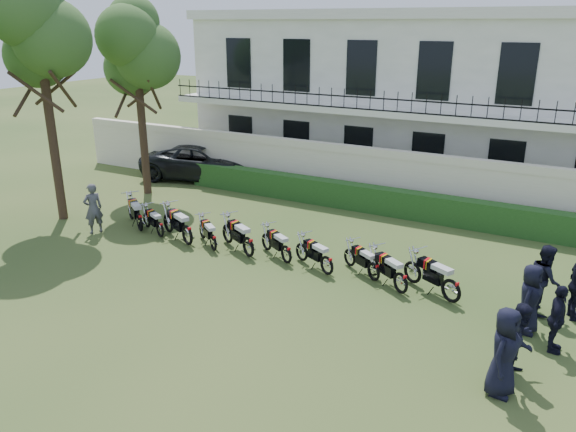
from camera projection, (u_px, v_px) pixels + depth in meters
name	position (u px, v px, depth m)	size (l,w,h in m)	color
ground	(271.00, 283.00, 15.66)	(100.00, 100.00, 0.00)	#2E491D
perimeter_wall	(374.00, 177.00, 21.91)	(30.00, 0.35, 2.30)	#EFE0C9
hedge	(391.00, 202.00, 21.01)	(18.00, 0.60, 1.00)	#193F16
building	(422.00, 94.00, 26.02)	(20.40, 9.60, 7.40)	white
tree_west_mid	(38.00, 29.00, 18.59)	(3.40, 3.20, 8.82)	#473323
tree_west_near	(136.00, 49.00, 21.94)	(3.40, 3.20, 7.90)	#473323
motorcycle_0	(139.00, 218.00, 19.30)	(1.71, 1.21, 1.10)	black
motorcycle_1	(160.00, 226.00, 18.79)	(1.56, 0.84, 0.92)	black
motorcycle_2	(187.00, 230.00, 18.08)	(1.94, 1.03, 1.14)	black
motorcycle_3	(213.00, 239.00, 17.66)	(1.43, 1.08, 0.93)	black
motorcycle_4	(248.00, 242.00, 17.17)	(1.82, 1.06, 1.10)	black
motorcycle_5	(286.00, 250.00, 16.73)	(1.57, 0.95, 0.96)	black
motorcycle_6	(327.00, 261.00, 15.98)	(1.62, 0.89, 0.96)	black
motorcycle_7	(374.00, 267.00, 15.61)	(1.47, 0.96, 0.92)	black
motorcycle_8	(401.00, 278.00, 14.87)	(1.58, 1.10, 1.00)	black
motorcycle_9	(452.00, 285.00, 14.36)	(1.81, 1.04, 1.09)	black
suv	(204.00, 162.00, 25.78)	(2.61, 5.66, 1.57)	black
inspector	(93.00, 208.00, 19.09)	(0.64, 0.42, 1.76)	#56555A
officer_0	(504.00, 352.00, 10.72)	(0.90, 0.58, 1.83)	black
officer_1	(521.00, 340.00, 11.34)	(0.78, 0.61, 1.61)	black
officer_2	(557.00, 319.00, 12.16)	(0.93, 0.39, 1.58)	black
officer_3	(530.00, 299.00, 12.91)	(0.83, 0.54, 1.70)	black
officer_4	(545.00, 279.00, 13.81)	(0.87, 0.68, 1.78)	black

